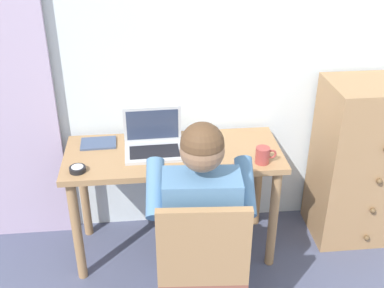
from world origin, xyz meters
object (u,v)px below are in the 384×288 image
at_px(desk, 174,168).
at_px(dresser, 364,162).
at_px(desk_clock, 78,169).
at_px(notebook_pad, 98,143).
at_px(coffee_mug, 263,155).
at_px(chair, 202,261).
at_px(computer_mouse, 199,150).
at_px(laptop, 154,142).
at_px(person_seated, 200,208).

height_order(desk, dresser, dresser).
bearing_deg(desk_clock, notebook_pad, 73.59).
distance_m(notebook_pad, coffee_mug, 0.99).
relative_size(dresser, chair, 1.22).
bearing_deg(computer_mouse, laptop, 143.22).
relative_size(desk_clock, notebook_pad, 0.43).
relative_size(desk, person_seated, 1.06).
relative_size(desk, computer_mouse, 12.70).
xyz_separation_m(desk, laptop, (-0.11, 0.03, 0.17)).
height_order(dresser, computer_mouse, dresser).
xyz_separation_m(laptop, notebook_pad, (-0.33, 0.11, -0.05)).
bearing_deg(coffee_mug, chair, -127.93).
bearing_deg(desk_clock, chair, -40.28).
height_order(chair, person_seated, person_seated).
xyz_separation_m(computer_mouse, coffee_mug, (0.34, -0.15, 0.03)).
height_order(desk, computer_mouse, computer_mouse).
bearing_deg(person_seated, laptop, 111.26).
height_order(desk_clock, notebook_pad, desk_clock).
height_order(laptop, desk_clock, laptop).
bearing_deg(desk_clock, coffee_mug, -0.47).
height_order(person_seated, desk_clock, person_seated).
distance_m(dresser, notebook_pad, 1.68).
height_order(chair, desk_clock, chair).
bearing_deg(coffee_mug, desk, 160.42).
bearing_deg(coffee_mug, person_seated, -139.50).
bearing_deg(laptop, chair, -74.60).
bearing_deg(dresser, chair, -146.31).
height_order(person_seated, coffee_mug, person_seated).
distance_m(laptop, computer_mouse, 0.27).
height_order(chair, coffee_mug, chair).
bearing_deg(computer_mouse, desk, 146.49).
height_order(dresser, person_seated, person_seated).
distance_m(desk, coffee_mug, 0.55).
height_order(person_seated, notebook_pad, person_seated).
bearing_deg(coffee_mug, notebook_pad, 161.40).
distance_m(computer_mouse, desk_clock, 0.70).
bearing_deg(coffee_mug, laptop, 161.00).
height_order(person_seated, laptop, person_seated).
relative_size(computer_mouse, coffee_mug, 0.83).
height_order(desk, desk_clock, desk_clock).
relative_size(dresser, laptop, 3.11).
distance_m(dresser, chair, 1.36).
distance_m(chair, computer_mouse, 0.71).
distance_m(desk, laptop, 0.20).
bearing_deg(desk_clock, computer_mouse, 11.78).
relative_size(chair, coffee_mug, 7.37).
distance_m(laptop, notebook_pad, 0.35).
xyz_separation_m(desk_clock, notebook_pad, (0.09, 0.31, -0.01)).
distance_m(person_seated, laptop, 0.59).
xyz_separation_m(chair, notebook_pad, (-0.53, 0.83, 0.23)).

